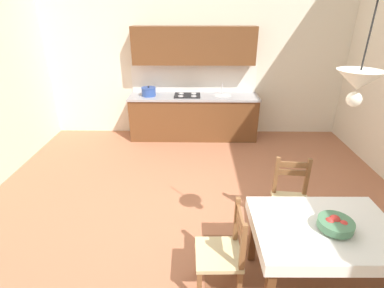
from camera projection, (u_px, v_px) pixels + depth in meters
The scene contains 8 objects.
ground_plane at pixel (195, 227), 3.74m from camera, with size 6.67×6.83×0.10m, color #AD6B4C.
wall_back at pixel (196, 35), 5.74m from camera, with size 6.67×0.12×4.04m, color silver.
kitchen_cabinetry at pixel (193, 97), 5.93m from camera, with size 2.60×0.63×2.20m.
dining_table at pixel (322, 238), 2.64m from camera, with size 1.26×0.90×0.75m.
dining_chair_tv_side at pixel (223, 253), 2.70m from camera, with size 0.43×0.43×0.93m.
dining_chair_kitchen_side at pixel (291, 200), 3.44m from camera, with size 0.46×0.46×0.93m.
fruit_bowl at pixel (335, 224), 2.51m from camera, with size 0.30×0.30×0.12m.
pendant_lamp at pixel (358, 82), 2.07m from camera, with size 0.32×0.32×0.80m.
Camera 1 is at (0.01, -2.94, 2.49)m, focal length 27.33 mm.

